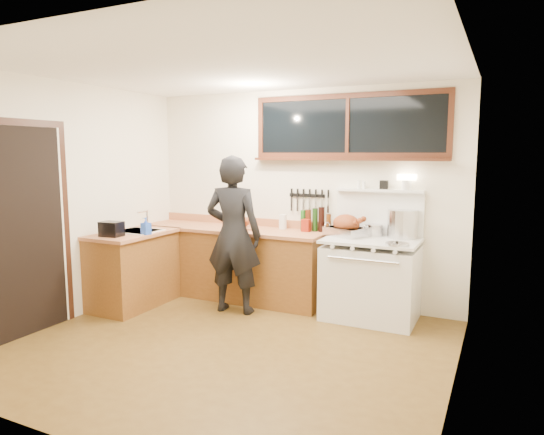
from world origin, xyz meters
The scene contains 20 objects.
ground_plane centered at (0.00, 0.00, -0.01)m, with size 4.00×3.50×0.02m, color #583D17.
room_shell centered at (0.00, 0.00, 1.65)m, with size 4.10×3.60×2.65m.
counter_back centered at (-0.80, 1.45, 0.45)m, with size 2.44×0.64×1.00m.
counter_left centered at (-1.70, 0.62, 0.45)m, with size 0.64×1.09×0.90m.
sink_unit centered at (-1.68, 0.70, 0.85)m, with size 0.50×0.45×0.37m.
vintage_stove centered at (1.00, 1.41, 0.47)m, with size 1.02×0.74×1.60m.
back_window centered at (0.60, 1.72, 2.06)m, with size 2.32×0.13×0.77m.
left_doorway centered at (-1.99, -0.55, 1.09)m, with size 0.02×1.04×2.17m.
knife_strip centered at (0.12, 1.73, 1.31)m, with size 0.52×0.03×0.28m.
man centered at (-0.49, 0.95, 0.91)m, with size 0.71×0.51×1.81m.
soap_bottle centered at (-1.43, 0.56, 1.00)m, with size 0.10×0.10×0.20m.
toaster centered at (-1.70, 0.30, 0.98)m, with size 0.26×0.19×0.17m.
cutting_board centered at (-0.65, 1.43, 0.95)m, with size 0.40×0.33×0.13m.
roast_turkey centered at (0.69, 1.48, 1.00)m, with size 0.53×0.47×0.25m.
stockpot centered at (1.29, 1.64, 1.06)m, with size 0.43×0.43×0.31m.
saucepan centered at (0.98, 1.61, 0.97)m, with size 0.20×0.31×0.13m.
pot_lid centered at (1.32, 1.17, 0.91)m, with size 0.31×0.31×0.04m.
coffee_tin centered at (0.16, 1.56, 0.97)m, with size 0.10×0.08×0.15m.
pitcher centered at (-0.18, 1.62, 0.99)m, with size 0.11×0.11×0.18m.
bottle_cluster centered at (0.25, 1.63, 1.03)m, with size 0.39×0.07×0.30m.
Camera 1 is at (2.29, -3.79, 1.84)m, focal length 32.00 mm.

